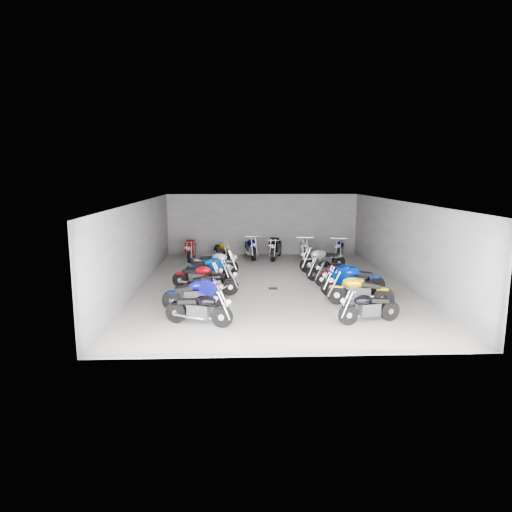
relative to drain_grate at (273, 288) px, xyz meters
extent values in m
plane|color=#A09E98|center=(0.00, 0.50, -0.01)|extent=(14.00, 14.00, 0.00)
cube|color=gray|center=(0.00, 7.50, 1.59)|extent=(10.00, 0.10, 3.20)
cube|color=gray|center=(-5.00, 0.50, 1.59)|extent=(0.10, 14.00, 3.20)
cube|color=gray|center=(5.00, 0.50, 1.59)|extent=(0.10, 14.00, 3.20)
cube|color=black|center=(0.00, 0.50, 3.21)|extent=(10.00, 14.00, 0.04)
cube|color=black|center=(0.00, 0.00, 0.00)|extent=(0.32, 0.32, 0.01)
cylinder|color=black|center=(-1.75, -4.35, 0.30)|extent=(0.62, 0.32, 0.62)
cylinder|color=black|center=(-3.07, -3.89, 0.30)|extent=(0.63, 0.34, 0.62)
cube|color=#2D2D30|center=(-2.41, -4.12, 0.40)|extent=(0.69, 0.48, 0.39)
ellipsoid|color=black|center=(-2.21, -4.19, 0.71)|extent=(0.75, 0.58, 0.35)
cube|color=black|center=(-2.71, -4.02, 0.67)|extent=(0.64, 0.45, 0.18)
cylinder|color=black|center=(-2.04, -2.34, 0.30)|extent=(0.62, 0.23, 0.61)
cylinder|color=black|center=(-3.40, -2.57, 0.30)|extent=(0.62, 0.24, 0.61)
cube|color=#2D2D30|center=(-2.72, -2.46, 0.39)|extent=(0.66, 0.39, 0.38)
ellipsoid|color=#0C0E8C|center=(-2.51, -2.42, 0.70)|extent=(0.70, 0.48, 0.34)
cube|color=black|center=(-3.02, -2.51, 0.66)|extent=(0.62, 0.36, 0.17)
cylinder|color=black|center=(-1.59, -0.90, 0.30)|extent=(0.62, 0.29, 0.61)
cylinder|color=black|center=(-2.91, -1.29, 0.30)|extent=(0.62, 0.31, 0.61)
cube|color=#2D2D30|center=(-2.25, -1.09, 0.39)|extent=(0.67, 0.45, 0.38)
ellipsoid|color=black|center=(-2.05, -1.04, 0.70)|extent=(0.72, 0.54, 0.34)
cube|color=black|center=(-2.54, -1.18, 0.66)|extent=(0.63, 0.42, 0.17)
cylinder|color=black|center=(-2.12, -0.16, 0.30)|extent=(0.63, 0.30, 0.62)
cylinder|color=black|center=(-3.47, 0.25, 0.30)|extent=(0.63, 0.32, 0.62)
cube|color=#2D2D30|center=(-2.79, 0.05, 0.40)|extent=(0.68, 0.46, 0.39)
ellipsoid|color=#A9040F|center=(-2.59, -0.02, 0.71)|extent=(0.74, 0.56, 0.35)
cube|color=black|center=(-3.09, 0.13, 0.67)|extent=(0.64, 0.43, 0.18)
cylinder|color=black|center=(-1.86, 0.98, 0.30)|extent=(0.62, 0.36, 0.62)
cylinder|color=black|center=(-3.15, 1.53, 0.30)|extent=(0.63, 0.38, 0.62)
cube|color=#2D2D30|center=(-2.51, 1.25, 0.40)|extent=(0.69, 0.51, 0.39)
ellipsoid|color=#0447B6|center=(-2.31, 1.17, 0.71)|extent=(0.76, 0.61, 0.35)
cube|color=black|center=(-2.79, 1.37, 0.67)|extent=(0.65, 0.48, 0.18)
cylinder|color=black|center=(-1.61, 2.37, 0.32)|extent=(0.66, 0.28, 0.64)
cylinder|color=black|center=(-3.03, 2.72, 0.32)|extent=(0.66, 0.30, 0.64)
cube|color=#2D2D30|center=(-2.32, 2.55, 0.42)|extent=(0.71, 0.45, 0.40)
ellipsoid|color=silver|center=(-2.11, 2.50, 0.74)|extent=(0.76, 0.55, 0.36)
cube|color=black|center=(-2.63, 2.63, 0.70)|extent=(0.66, 0.42, 0.18)
cylinder|color=black|center=(1.81, -4.27, 0.29)|extent=(0.60, 0.26, 0.59)
cylinder|color=black|center=(3.10, -3.94, 0.29)|extent=(0.61, 0.28, 0.59)
cube|color=#2D2D30|center=(2.45, -4.10, 0.38)|extent=(0.65, 0.42, 0.37)
ellipsoid|color=black|center=(2.26, -4.15, 0.68)|extent=(0.70, 0.51, 0.33)
cube|color=black|center=(2.74, -4.03, 0.64)|extent=(0.61, 0.39, 0.17)
cylinder|color=black|center=(1.94, -2.18, 0.32)|extent=(0.66, 0.32, 0.65)
cylinder|color=black|center=(3.35, -2.62, 0.32)|extent=(0.67, 0.34, 0.65)
cube|color=#2D2D30|center=(2.64, -2.40, 0.42)|extent=(0.72, 0.49, 0.41)
ellipsoid|color=#D1AC07|center=(2.43, -2.33, 0.75)|extent=(0.78, 0.59, 0.37)
cube|color=black|center=(2.95, -2.50, 0.71)|extent=(0.68, 0.46, 0.19)
cylinder|color=black|center=(1.92, -1.26, 0.35)|extent=(0.72, 0.22, 0.71)
cylinder|color=black|center=(3.52, -1.07, 0.35)|extent=(0.73, 0.25, 0.71)
cube|color=#2D2D30|center=(2.72, -1.16, 0.46)|extent=(0.76, 0.41, 0.44)
ellipsoid|color=#001E94|center=(2.47, -1.19, 0.82)|extent=(0.80, 0.53, 0.40)
cube|color=black|center=(3.07, -1.12, 0.77)|extent=(0.71, 0.39, 0.20)
cylinder|color=black|center=(1.89, 0.19, 0.29)|extent=(0.59, 0.36, 0.60)
cylinder|color=black|center=(3.12, -0.37, 0.29)|extent=(0.60, 0.37, 0.60)
cube|color=#2D2D30|center=(2.50, -0.09, 0.38)|extent=(0.67, 0.51, 0.37)
ellipsoid|color=#9E001C|center=(2.32, 0.00, 0.68)|extent=(0.73, 0.60, 0.34)
cube|color=black|center=(2.77, -0.21, 0.65)|extent=(0.62, 0.47, 0.17)
cylinder|color=black|center=(1.71, 1.17, 0.28)|extent=(0.58, 0.24, 0.56)
cylinder|color=black|center=(2.95, 1.45, 0.28)|extent=(0.58, 0.25, 0.56)
cube|color=#2D2D30|center=(2.33, 1.31, 0.36)|extent=(0.62, 0.38, 0.35)
ellipsoid|color=black|center=(2.14, 1.26, 0.65)|extent=(0.66, 0.48, 0.32)
cube|color=black|center=(2.61, 1.37, 0.61)|extent=(0.58, 0.36, 0.16)
cylinder|color=black|center=(1.69, 2.67, 0.33)|extent=(0.68, 0.36, 0.68)
cylinder|color=black|center=(3.14, 3.18, 0.33)|extent=(0.69, 0.38, 0.68)
cube|color=#2D2D30|center=(2.41, 2.93, 0.44)|extent=(0.75, 0.53, 0.42)
ellipsoid|color=#9E9FA3|center=(2.19, 2.85, 0.78)|extent=(0.82, 0.64, 0.38)
cube|color=black|center=(2.73, 3.04, 0.74)|extent=(0.71, 0.50, 0.19)
cylinder|color=black|center=(-3.64, 5.14, 0.34)|extent=(0.16, 0.69, 0.69)
cylinder|color=black|center=(-3.59, 6.71, 0.34)|extent=(0.18, 0.69, 0.69)
cube|color=#2D2D30|center=(-3.62, 5.92, 0.45)|extent=(0.35, 0.71, 0.43)
ellipsoid|color=#A0100B|center=(-3.63, 5.69, 0.79)|extent=(0.45, 0.75, 0.39)
cube|color=black|center=(-3.61, 6.27, 0.75)|extent=(0.32, 0.67, 0.20)
cylinder|color=black|center=(-1.86, 5.47, 0.29)|extent=(0.34, 0.59, 0.59)
cylinder|color=black|center=(-2.39, 6.71, 0.29)|extent=(0.36, 0.60, 0.59)
cube|color=#2D2D30|center=(-2.12, 6.09, 0.38)|extent=(0.49, 0.66, 0.37)
ellipsoid|color=#ECAD0E|center=(-2.04, 5.90, 0.68)|extent=(0.59, 0.73, 0.33)
cube|color=black|center=(-2.24, 6.36, 0.64)|extent=(0.46, 0.62, 0.17)
cylinder|color=black|center=(-0.53, 5.60, 0.34)|extent=(0.26, 0.70, 0.69)
cylinder|color=black|center=(-0.81, 7.13, 0.34)|extent=(0.28, 0.71, 0.69)
cube|color=#2D2D30|center=(-0.67, 6.36, 0.45)|extent=(0.44, 0.74, 0.43)
ellipsoid|color=#020165|center=(-0.63, 6.13, 0.79)|extent=(0.55, 0.80, 0.39)
cube|color=black|center=(-0.73, 6.70, 0.75)|extent=(0.41, 0.70, 0.20)
cylinder|color=black|center=(0.40, 5.34, 0.36)|extent=(0.33, 0.74, 0.73)
cylinder|color=black|center=(0.83, 6.93, 0.36)|extent=(0.35, 0.74, 0.73)
cube|color=#2D2D30|center=(0.61, 6.13, 0.47)|extent=(0.52, 0.80, 0.45)
ellipsoid|color=black|center=(0.55, 5.89, 0.83)|extent=(0.64, 0.86, 0.41)
cube|color=black|center=(0.71, 6.48, 0.79)|extent=(0.48, 0.75, 0.21)
cylinder|color=black|center=(1.96, 5.26, 0.33)|extent=(0.19, 0.68, 0.68)
cylinder|color=black|center=(2.07, 6.79, 0.33)|extent=(0.21, 0.69, 0.68)
cube|color=#2D2D30|center=(2.01, 6.02, 0.44)|extent=(0.37, 0.71, 0.42)
ellipsoid|color=#B7B6BD|center=(2.00, 5.79, 0.77)|extent=(0.47, 0.75, 0.38)
cube|color=black|center=(2.04, 6.36, 0.73)|extent=(0.34, 0.66, 0.19)
cylinder|color=black|center=(3.63, 5.34, 0.31)|extent=(0.32, 0.65, 0.64)
cylinder|color=black|center=(4.08, 6.72, 0.31)|extent=(0.34, 0.66, 0.64)
cube|color=#2D2D30|center=(3.85, 6.03, 0.41)|extent=(0.49, 0.71, 0.40)
ellipsoid|color=#030679|center=(3.79, 5.82, 0.73)|extent=(0.59, 0.77, 0.36)
cube|color=black|center=(3.95, 6.34, 0.69)|extent=(0.45, 0.67, 0.18)
camera|label=1|loc=(-1.29, -16.53, 4.18)|focal=32.00mm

